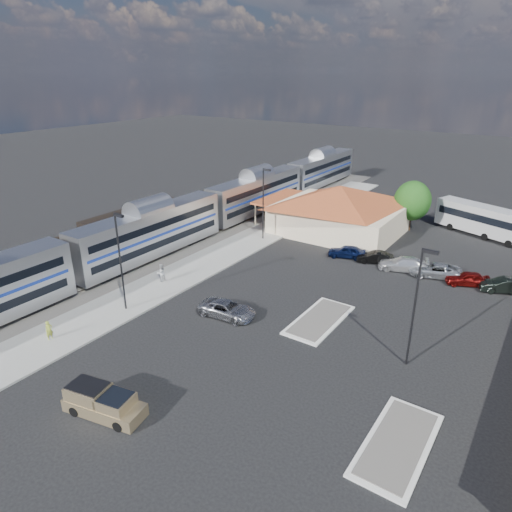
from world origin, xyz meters
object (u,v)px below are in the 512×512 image
Objects in this scene: station_depot at (339,209)px; pickup_truck at (104,403)px; suv at (227,309)px; coach_bus at (484,219)px.

station_depot is 39.81m from pickup_truck.
station_depot reaches higher than pickup_truck.
coach_bus is at bearing -29.08° from suv.
pickup_truck is at bearing -174.14° from coach_bus.
pickup_truck is 50.38m from coach_bus.
coach_bus is at bearing 29.45° from station_depot.
pickup_truck is (2.82, -39.65, -2.29)m from station_depot.
coach_bus reaches higher than suv.
station_depot is at bearing 140.37° from coach_bus.
suv is at bearing 178.64° from coach_bus.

